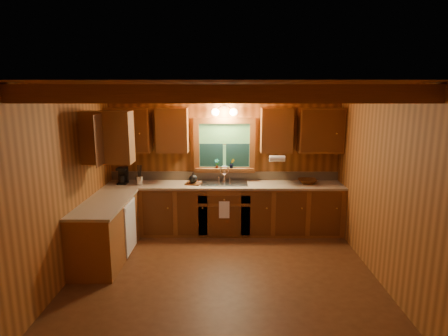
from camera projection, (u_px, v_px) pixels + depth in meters
name	position (u px, v px, depth m)	size (l,w,h in m)	color
room	(224.00, 184.00, 5.00)	(4.20, 4.20, 4.20)	#512B13
ceiling_beams	(224.00, 93.00, 4.76)	(4.20, 2.54, 0.18)	brown
base_cabinets	(196.00, 214.00, 6.43)	(4.20, 2.22, 0.86)	brown
countertop	(196.00, 189.00, 6.35)	(4.20, 2.24, 0.04)	tan
backsplash	(224.00, 176.00, 6.91)	(4.20, 0.02, 0.16)	tan
dishwasher_panel	(131.00, 227.00, 5.85)	(0.02, 0.60, 0.80)	white
upper_cabinets	(191.00, 132.00, 6.29)	(4.19, 1.77, 0.78)	brown
window	(224.00, 147.00, 6.78)	(1.12, 0.08, 1.00)	brown
window_sill	(224.00, 169.00, 6.82)	(1.06, 0.14, 0.04)	brown
wall_sconce	(224.00, 112.00, 6.54)	(0.45, 0.21, 0.17)	black
paper_towel_roll	(277.00, 159.00, 6.48)	(0.11, 0.11, 0.27)	white
dish_towel	(224.00, 210.00, 6.39)	(0.18, 0.01, 0.30)	white
sink	(224.00, 186.00, 6.66)	(0.82, 0.48, 0.43)	silver
coffee_maker	(123.00, 176.00, 6.64)	(0.16, 0.21, 0.29)	black
utensil_crock	(140.00, 180.00, 6.56)	(0.12, 0.12, 0.35)	silver
cutting_board	(193.00, 184.00, 6.60)	(0.26, 0.19, 0.02)	#562C12
teakettle	(193.00, 179.00, 6.58)	(0.15, 0.15, 0.19)	black
wicker_basket	(307.00, 181.00, 6.64)	(0.33, 0.33, 0.08)	#48230C
potted_plant_left	(217.00, 164.00, 6.78)	(0.09, 0.06, 0.17)	#562C12
potted_plant_right	(232.00, 163.00, 6.78)	(0.10, 0.08, 0.18)	#562C12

